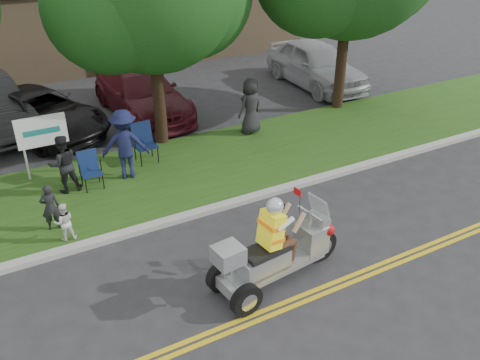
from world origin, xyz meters
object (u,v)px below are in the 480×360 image
trike_scooter (275,254)px  parked_car_mid (40,113)px  spectator_adult_mid (63,164)px  parked_car_far_right (316,64)px  lawn_chair_b (89,167)px  parked_car_right (142,93)px  lawn_chair_a (144,140)px

trike_scooter → parked_car_mid: bearing=98.4°
spectator_adult_mid → parked_car_far_right: 11.32m
lawn_chair_b → parked_car_right: size_ratio=0.18×
parked_car_far_right → spectator_adult_mid: bearing=-155.4°
lawn_chair_a → parked_car_far_right: bearing=20.1°
parked_car_mid → parked_car_far_right: (10.40, -0.22, 0.19)m
parked_car_right → parked_car_far_right: (7.05, -0.31, 0.11)m
lawn_chair_a → parked_car_right: (1.22, 3.64, 0.05)m
trike_scooter → lawn_chair_a: size_ratio=2.67×
trike_scooter → lawn_chair_a: 6.08m
lawn_chair_a → spectator_adult_mid: (-2.29, -0.73, 0.13)m
lawn_chair_b → parked_car_far_right: size_ratio=0.18×
lawn_chair_b → parked_car_far_right: 10.79m
parked_car_mid → parked_car_right: bearing=-22.8°
spectator_adult_mid → parked_car_right: 5.61m
lawn_chair_a → spectator_adult_mid: 2.41m
lawn_chair_b → parked_car_far_right: bearing=21.2°
trike_scooter → lawn_chair_b: 5.70m
parked_car_right → lawn_chair_a: bearing=-110.9°
lawn_chair_b → parked_car_mid: 4.34m
trike_scooter → parked_car_far_right: size_ratio=0.56×
lawn_chair_b → parked_car_right: bearing=55.3°
lawn_chair_a → parked_car_mid: 4.13m
parked_car_far_right → lawn_chair_a: bearing=-154.5°
lawn_chair_b → parked_car_right: (2.92, 4.41, 0.12)m
spectator_adult_mid → parked_car_far_right: (10.57, 4.06, 0.03)m
lawn_chair_b → parked_car_mid: (-0.42, 4.32, 0.05)m
parked_car_far_right → trike_scooter: bearing=-126.4°
lawn_chair_a → parked_car_mid: bearing=119.0°
lawn_chair_a → lawn_chair_b: 1.87m
lawn_chair_a → parked_car_right: parked_car_right is taller
lawn_chair_b → spectator_adult_mid: bearing=174.6°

